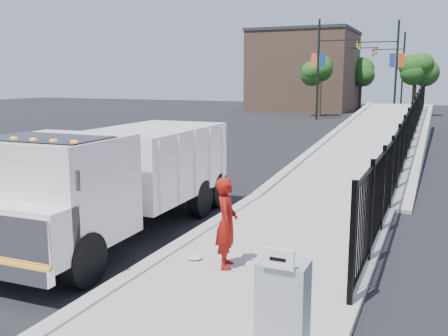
% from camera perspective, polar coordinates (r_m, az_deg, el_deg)
% --- Properties ---
extents(ground, '(120.00, 120.00, 0.00)m').
position_cam_1_polar(ground, '(10.62, -3.47, -8.29)').
color(ground, black).
rests_on(ground, ground).
extents(sidewalk, '(3.55, 12.00, 0.12)m').
position_cam_1_polar(sidewalk, '(8.16, 2.45, -13.71)').
color(sidewalk, '#9E998E').
rests_on(sidewalk, ground).
extents(curb, '(0.30, 12.00, 0.16)m').
position_cam_1_polar(curb, '(8.96, -9.36, -11.44)').
color(curb, '#ADAAA3').
rests_on(curb, ground).
extents(ramp, '(3.95, 24.06, 3.19)m').
position_cam_1_polar(ramp, '(25.32, 17.62, 2.11)').
color(ramp, '#9E998E').
rests_on(ramp, ground).
extents(iron_fence, '(0.10, 28.00, 1.80)m').
position_cam_1_polar(iron_fence, '(21.14, 20.46, 2.89)').
color(iron_fence, black).
rests_on(iron_fence, ground).
extents(truck, '(2.44, 7.05, 2.40)m').
position_cam_1_polar(truck, '(10.75, -12.22, -0.83)').
color(truck, black).
rests_on(truck, ground).
extents(worker, '(0.55, 0.67, 1.59)m').
position_cam_1_polar(worker, '(8.64, 0.29, -6.28)').
color(worker, maroon).
rests_on(worker, sidewalk).
extents(utility_cabinet, '(0.55, 0.40, 1.25)m').
position_cam_1_polar(utility_cabinet, '(5.90, 6.73, -16.28)').
color(utility_cabinet, gray).
rests_on(utility_cabinet, sidewalk).
extents(arrow_sign, '(0.35, 0.04, 0.22)m').
position_cam_1_polar(arrow_sign, '(5.41, 6.21, -10.28)').
color(arrow_sign, white).
rests_on(arrow_sign, utility_cabinet).
extents(debris, '(0.29, 0.29, 0.07)m').
position_cam_1_polar(debris, '(9.24, -3.38, -10.13)').
color(debris, silver).
rests_on(debris, sidewalk).
extents(light_pole_0, '(3.77, 0.22, 8.00)m').
position_cam_1_polar(light_pole_0, '(41.76, 11.12, 11.42)').
color(light_pole_0, black).
rests_on(light_pole_0, ground).
extents(light_pole_1, '(3.78, 0.22, 8.00)m').
position_cam_1_polar(light_pole_1, '(43.90, 18.71, 11.01)').
color(light_pole_1, black).
rests_on(light_pole_1, ground).
extents(light_pole_2, '(3.77, 0.22, 8.00)m').
position_cam_1_polar(light_pole_2, '(52.62, 13.92, 11.03)').
color(light_pole_2, black).
rests_on(light_pole_2, ground).
extents(light_pole_3, '(3.78, 0.22, 8.00)m').
position_cam_1_polar(light_pole_3, '(55.60, 19.46, 10.70)').
color(light_pole_3, black).
rests_on(light_pole_3, ground).
extents(tree_0, '(2.21, 2.21, 5.11)m').
position_cam_1_polar(tree_0, '(44.87, 10.94, 10.75)').
color(tree_0, '#382314').
rests_on(tree_0, ground).
extents(tree_1, '(2.22, 2.22, 5.11)m').
position_cam_1_polar(tree_1, '(47.81, 21.04, 10.23)').
color(tree_1, '#382314').
rests_on(tree_1, ground).
extents(tree_2, '(2.82, 2.82, 5.41)m').
position_cam_1_polar(tree_2, '(57.61, 15.39, 10.47)').
color(tree_2, '#382314').
rests_on(tree_2, ground).
extents(building, '(10.00, 10.00, 8.00)m').
position_cam_1_polar(building, '(54.69, 9.16, 10.78)').
color(building, '#8C664C').
rests_on(building, ground).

